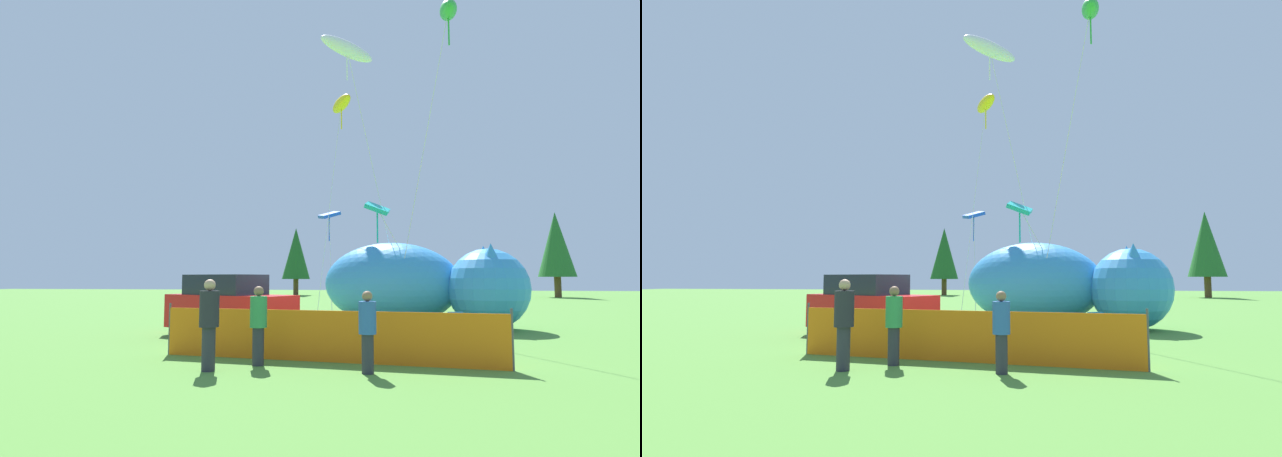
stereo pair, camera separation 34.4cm
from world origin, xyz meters
TOP-DOWN VIEW (x-y plane):
  - ground_plane at (0.00, 0.00)m, footprint 120.00×120.00m
  - parked_car at (-2.48, 0.55)m, footprint 4.54×3.33m
  - folding_chair at (4.34, -0.00)m, footprint 0.68×0.68m
  - inflatable_cat at (3.48, 4.78)m, footprint 8.04×5.04m
  - safety_fence at (1.16, -3.74)m, footprint 7.74×1.08m
  - spectator_in_black_shirt at (-0.97, -5.13)m, footprint 0.39×0.39m
  - spectator_in_yellow_shirt at (-0.16, -4.37)m, footprint 0.36×0.36m
  - spectator_in_white_shirt at (2.17, -4.95)m, footprint 0.34×0.34m
  - kite_green_fish at (4.75, 2.77)m, footprint 2.53×2.20m
  - kite_white_ghost at (0.95, 4.61)m, footprint 3.47×2.56m
  - kite_blue_box at (-0.42, 9.50)m, footprint 1.23×3.34m
  - kite_teal_diamond at (2.13, 4.01)m, footprint 2.89×0.91m
  - kite_yellow_hero at (0.20, 9.49)m, footprint 1.74×3.23m
  - horizon_tree_east at (17.94, 35.09)m, footprint 3.38×3.38m
  - horizon_tree_west at (-7.60, 37.45)m, footprint 2.99×2.99m

SIDE VIEW (x-z plane):
  - ground_plane at x=0.00m, z-range 0.00..0.00m
  - folding_chair at x=4.34m, z-range 0.06..0.94m
  - safety_fence at x=1.16m, z-range -0.05..1.17m
  - spectator_in_white_shirt at x=2.17m, z-range 0.07..1.65m
  - spectator_in_yellow_shirt at x=-0.16m, z-range 0.08..1.73m
  - parked_car at x=-2.48m, z-range -0.02..1.92m
  - spectator_in_black_shirt at x=-0.97m, z-range 0.08..1.89m
  - inflatable_cat at x=3.48m, z-range -0.12..3.08m
  - kite_teal_diamond at x=2.13m, z-range 1.97..6.78m
  - horizon_tree_west at x=-7.60m, z-range 0.81..7.95m
  - kite_blue_box at x=-0.42m, z-range 2.25..7.45m
  - horizon_tree_east at x=17.94m, z-range 0.92..9.00m
  - kite_yellow_hero at x=0.20m, z-range 5.05..15.98m
  - kite_white_ghost at x=0.95m, z-range 5.18..16.91m
  - kite_green_fish at x=4.75m, z-range 5.37..17.32m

